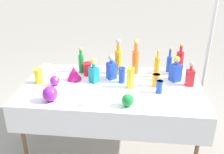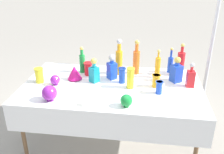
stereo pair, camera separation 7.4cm
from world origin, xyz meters
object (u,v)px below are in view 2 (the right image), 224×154
(tall_bottle_3, at_px, (158,67))
(round_bowl_1, at_px, (49,93))
(tall_bottle_2, at_px, (181,63))
(slender_vase_5, at_px, (39,75))
(square_decanter_2, at_px, (191,77))
(tall_bottle_4, at_px, (136,60))
(slender_vase_0, at_px, (88,68))
(slender_vase_4, at_px, (156,80))
(square_decanter_1, at_px, (94,72))
(tall_bottle_5, at_px, (170,63))
(slender_vase_1, at_px, (159,87))
(canopy_pole, at_px, (210,55))
(tall_bottle_1, at_px, (82,62))
(slender_vase_2, at_px, (122,75))
(square_decanter_3, at_px, (176,71))
(round_bowl_0, at_px, (55,80))
(round_bowl_2, at_px, (126,101))
(tall_bottle_0, at_px, (119,59))
(cardboard_box_behind_left, at_px, (146,86))
(square_decanter_0, at_px, (112,68))
(fluted_vase_0, at_px, (75,72))
(slender_vase_3, at_px, (130,78))

(tall_bottle_3, height_order, round_bowl_1, tall_bottle_3)
(tall_bottle_2, relative_size, slender_vase_5, 2.33)
(square_decanter_2, bearing_deg, tall_bottle_4, 155.38)
(slender_vase_0, relative_size, slender_vase_4, 1.10)
(square_decanter_1, xyz_separation_m, slender_vase_4, (0.71, -0.04, -0.04))
(tall_bottle_5, distance_m, slender_vase_5, 1.59)
(slender_vase_1, xyz_separation_m, canopy_pole, (0.66, 0.76, 0.12))
(tall_bottle_1, distance_m, tall_bottle_2, 1.21)
(slender_vase_2, height_order, canopy_pole, canopy_pole)
(tall_bottle_4, height_order, slender_vase_1, tall_bottle_4)
(tall_bottle_3, distance_m, tall_bottle_4, 0.28)
(tall_bottle_3, relative_size, slender_vase_1, 2.53)
(tall_bottle_1, relative_size, tall_bottle_5, 1.03)
(slender_vase_5, distance_m, canopy_pole, 2.13)
(square_decanter_3, distance_m, round_bowl_0, 1.39)
(slender_vase_5, distance_m, round_bowl_2, 1.11)
(tall_bottle_0, distance_m, cardboard_box_behind_left, 1.20)
(square_decanter_0, xyz_separation_m, slender_vase_1, (0.54, -0.30, -0.06))
(square_decanter_0, distance_m, square_decanter_2, 0.90)
(slender_vase_1, relative_size, fluted_vase_0, 0.82)
(tall_bottle_5, xyz_separation_m, slender_vase_4, (-0.18, -0.44, -0.04))
(tall_bottle_2, relative_size, square_decanter_3, 1.33)
(round_bowl_1, relative_size, round_bowl_2, 1.26)
(tall_bottle_4, height_order, round_bowl_1, tall_bottle_4)
(tall_bottle_4, bearing_deg, square_decanter_1, -147.08)
(tall_bottle_3, height_order, square_decanter_3, tall_bottle_3)
(tall_bottle_3, bearing_deg, slender_vase_3, -133.65)
(round_bowl_0, xyz_separation_m, cardboard_box_behind_left, (1.05, 1.25, -0.64))
(slender_vase_1, bearing_deg, cardboard_box_behind_left, 94.79)
(slender_vase_3, xyz_separation_m, fluted_vase_0, (-0.67, 0.13, -0.04))
(tall_bottle_5, distance_m, slender_vase_1, 0.61)
(slender_vase_5, xyz_separation_m, round_bowl_1, (0.27, -0.39, -0.01))
(tall_bottle_2, height_order, slender_vase_2, tall_bottle_2)
(square_decanter_3, relative_size, cardboard_box_behind_left, 0.68)
(tall_bottle_2, relative_size, square_decanter_0, 1.34)
(tall_bottle_3, height_order, square_decanter_1, tall_bottle_3)
(tall_bottle_1, height_order, tall_bottle_2, tall_bottle_2)
(fluted_vase_0, bearing_deg, tall_bottle_1, 79.72)
(tall_bottle_1, xyz_separation_m, square_decanter_2, (1.29, -0.23, -0.03))
(square_decanter_0, distance_m, round_bowl_2, 0.66)
(square_decanter_2, bearing_deg, slender_vase_3, -169.43)
(tall_bottle_5, distance_m, fluted_vase_0, 1.19)
(tall_bottle_2, xyz_separation_m, slender_vase_3, (-0.58, -0.42, -0.04))
(tall_bottle_5, height_order, round_bowl_0, tall_bottle_5)
(slender_vase_1, bearing_deg, slender_vase_4, 100.49)
(tall_bottle_1, xyz_separation_m, fluted_vase_0, (-0.04, -0.22, -0.05))
(slender_vase_5, bearing_deg, canopy_pole, 18.48)
(slender_vase_3, distance_m, round_bowl_2, 0.41)
(tall_bottle_3, bearing_deg, round_bowl_0, -162.63)
(slender_vase_1, relative_size, slender_vase_4, 0.96)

